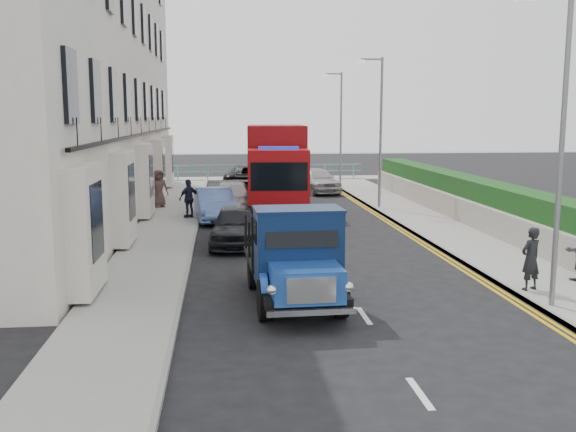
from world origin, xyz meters
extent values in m
plane|color=black|center=(0.00, 0.00, 0.00)|extent=(120.00, 120.00, 0.00)
cube|color=gray|center=(-5.20, 9.00, 0.06)|extent=(2.40, 38.00, 0.12)
cube|color=gray|center=(5.30, 9.00, 0.06)|extent=(2.60, 38.00, 0.12)
cube|color=gray|center=(0.00, 29.00, 0.06)|extent=(30.00, 2.50, 0.12)
plane|color=#4E626B|center=(0.00, 60.00, 0.00)|extent=(120.00, 120.00, 0.00)
cube|color=silver|center=(-9.50, 13.00, 7.00)|extent=(6.00, 30.00, 14.00)
cube|color=black|center=(-6.35, 13.00, 3.60)|extent=(0.12, 28.00, 0.10)
cube|color=#B2AD9E|center=(6.60, 9.00, 0.55)|extent=(0.30, 28.00, 1.00)
cube|color=#154217|center=(7.30, 9.00, 0.95)|extent=(1.20, 28.00, 1.70)
cube|color=#59B2A5|center=(0.00, 28.20, 1.08)|extent=(13.00, 0.08, 0.06)
cube|color=#59B2A5|center=(0.00, 28.20, 0.65)|extent=(13.00, 0.06, 0.05)
cylinder|color=slate|center=(4.30, -2.00, 3.50)|extent=(0.12, 0.12, 7.00)
cylinder|color=slate|center=(4.30, 14.00, 3.50)|extent=(0.12, 0.12, 7.00)
cube|color=slate|center=(3.80, 14.00, 6.90)|extent=(1.00, 0.08, 0.08)
cube|color=beige|center=(3.30, 14.00, 6.78)|extent=(0.35, 0.18, 0.18)
cylinder|color=slate|center=(4.30, 24.00, 3.50)|extent=(0.12, 0.12, 7.00)
cube|color=slate|center=(3.80, 24.00, 6.90)|extent=(1.00, 0.08, 0.08)
cube|color=beige|center=(3.30, 24.00, 6.78)|extent=(0.35, 0.18, 0.18)
cylinder|color=black|center=(-2.20, -2.09, 0.45)|extent=(0.28, 0.91, 0.91)
cylinder|color=black|center=(-0.54, -2.03, 0.45)|extent=(0.28, 0.91, 0.91)
cylinder|color=black|center=(-2.29, 0.55, 0.45)|extent=(0.28, 0.91, 0.91)
cylinder|color=black|center=(-0.63, 0.61, 0.45)|extent=(0.28, 0.91, 0.91)
cube|color=black|center=(-1.42, -0.74, 0.59)|extent=(1.96, 4.59, 0.17)
cube|color=#1D489F|center=(-1.35, -2.48, 0.93)|extent=(1.51, 1.28, 0.68)
cube|color=silver|center=(-1.33, -3.11, 0.93)|extent=(0.99, 0.11, 0.52)
cube|color=#0D2047|center=(-1.39, -1.40, 1.46)|extent=(1.93, 1.20, 1.65)
cube|color=black|center=(-1.46, 0.40, 0.80)|extent=(2.08, 2.71, 0.11)
cylinder|color=black|center=(-1.81, 11.07, 0.57)|extent=(0.40, 1.15, 1.14)
cylinder|color=black|center=(0.36, 10.94, 0.57)|extent=(0.40, 1.15, 1.14)
cylinder|color=black|center=(-1.61, 14.27, 0.57)|extent=(0.40, 1.15, 1.14)
cylinder|color=black|center=(0.55, 14.14, 0.57)|extent=(0.40, 1.15, 1.14)
cylinder|color=black|center=(-1.48, 16.54, 0.57)|extent=(0.40, 1.15, 1.14)
cylinder|color=black|center=(0.69, 16.41, 0.57)|extent=(0.40, 1.15, 1.14)
cube|color=black|center=(-0.56, 13.69, 0.78)|extent=(2.81, 7.37, 0.26)
cube|color=maroon|center=(-0.72, 11.00, 1.86)|extent=(2.59, 2.11, 2.27)
cube|color=black|center=(-0.78, 10.05, 1.96)|extent=(2.27, 0.22, 1.14)
cube|color=maroon|center=(-0.49, 14.82, 2.38)|extent=(2.91, 5.52, 3.10)
imported|color=black|center=(-2.60, 6.14, 0.69)|extent=(1.94, 4.15, 1.37)
imported|color=#5979BF|center=(-3.38, 11.50, 0.68)|extent=(1.90, 4.27, 1.36)
imported|color=#AAA8AD|center=(-2.60, 13.09, 0.69)|extent=(2.09, 4.83, 1.38)
imported|color=black|center=(-1.61, 23.37, 0.73)|extent=(2.87, 5.47, 1.47)
imported|color=#ABABB0|center=(2.35, 20.99, 0.73)|extent=(2.67, 4.59, 1.47)
imported|color=black|center=(4.40, -0.72, 0.90)|extent=(0.67, 0.56, 1.56)
imported|color=black|center=(-4.43, 11.68, 0.93)|extent=(1.00, 0.88, 1.62)
imported|color=#453631|center=(-6.00, 15.06, 1.00)|extent=(1.01, 0.85, 1.75)
camera|label=1|loc=(-3.05, -15.28, 4.31)|focal=40.00mm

